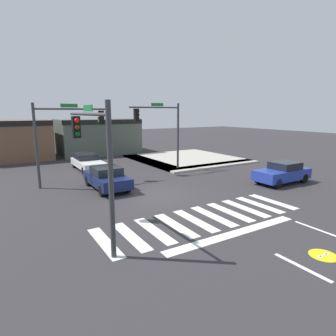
{
  "coord_description": "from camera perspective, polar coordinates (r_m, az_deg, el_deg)",
  "views": [
    {
      "loc": [
        -8.01,
        -14.34,
        4.91
      ],
      "look_at": [
        1.21,
        0.74,
        1.4
      ],
      "focal_mm": 30.23,
      "sensor_mm": 36.0,
      "label": 1
    }
  ],
  "objects": [
    {
      "name": "storefront_row",
      "position": [
        34.19,
        -20.05,
        5.78
      ],
      "size": [
        16.91,
        6.47,
        4.08
      ],
      "color": "brown",
      "rests_on": "ground_plane"
    },
    {
      "name": "crosswalk_near",
      "position": [
        13.6,
        7.3,
        -9.99
      ],
      "size": [
        10.17,
        3.03,
        0.01
      ],
      "color": "silver",
      "rests_on": "ground_plane"
    },
    {
      "name": "traffic_signal_southwest",
      "position": [
        11.05,
        -15.06,
        4.3
      ],
      "size": [
        0.32,
        4.97,
        5.28
      ],
      "rotation": [
        0.0,
        0.0,
        1.57
      ],
      "color": "#383A3D",
      "rests_on": "ground_plane"
    },
    {
      "name": "car_blue",
      "position": [
        21.28,
        22.07,
        -0.87
      ],
      "size": [
        4.15,
        1.81,
        1.48
      ],
      "rotation": [
        0.0,
        0.0,
        3.14
      ],
      "color": "#23389E",
      "rests_on": "ground_plane"
    },
    {
      "name": "traffic_signal_northwest",
      "position": [
        20.09,
        -19.77,
        7.49
      ],
      "size": [
        4.95,
        0.32,
        5.48
      ],
      "color": "#383A3D",
      "rests_on": "ground_plane"
    },
    {
      "name": "ground_plane",
      "position": [
        17.14,
        -2.16,
        -5.4
      ],
      "size": [
        120.0,
        120.0,
        0.0
      ],
      "primitive_type": "plane",
      "color": "#302D30"
    },
    {
      "name": "car_white",
      "position": [
        25.38,
        -15.9,
        1.22
      ],
      "size": [
        1.89,
        4.7,
        1.31
      ],
      "rotation": [
        0.0,
        0.0,
        -1.57
      ],
      "color": "white",
      "rests_on": "ground_plane"
    },
    {
      "name": "car_navy",
      "position": [
        18.68,
        -12.24,
        -1.93
      ],
      "size": [
        1.88,
        4.27,
        1.45
      ],
      "rotation": [
        0.0,
        0.0,
        -1.57
      ],
      "color": "#141E4C",
      "rests_on": "ground_plane"
    },
    {
      "name": "bike_detector_marking",
      "position": [
        11.64,
        28.84,
        -15.17
      ],
      "size": [
        0.96,
        0.96,
        0.01
      ],
      "color": "yellow",
      "rests_on": "ground_plane"
    },
    {
      "name": "curb_corner_northeast",
      "position": [
        29.33,
        3.31,
        1.74
      ],
      "size": [
        10.0,
        10.6,
        0.15
      ],
      "color": "#B2AA9E",
      "rests_on": "ground_plane"
    },
    {
      "name": "traffic_signal_northeast",
      "position": [
        23.15,
        -1.5,
        8.75
      ],
      "size": [
        4.5,
        0.32,
        5.61
      ],
      "rotation": [
        0.0,
        0.0,
        3.14
      ],
      "color": "#383A3D",
      "rests_on": "ground_plane"
    }
  ]
}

